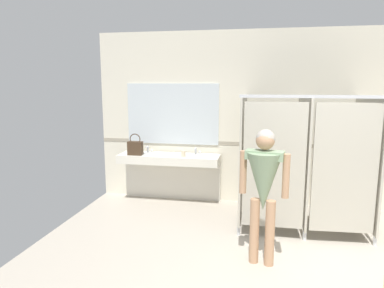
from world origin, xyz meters
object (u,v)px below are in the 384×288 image
Objects in this scene: person_standing at (264,181)px; soap_dispenser at (140,147)px; handbag at (135,148)px; paper_cup at (183,154)px.

soap_dispenser is (-2.19, 2.07, -0.05)m from person_standing.
handbag is 0.29m from soap_dispenser.
person_standing reaches higher than handbag.
person_standing is 4.25× the size of handbag.
person_standing is 2.23m from paper_cup.
paper_cup is at bearing -18.14° from soap_dispenser.
person_standing is 15.07× the size of paper_cup.
handbag reaches higher than paper_cup.
soap_dispenser is at bearing 136.60° from person_standing.
paper_cup is (0.87, -0.28, -0.03)m from soap_dispenser.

